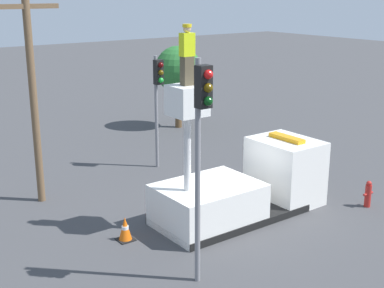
# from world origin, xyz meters

# --- Properties ---
(ground_plane) EXTENTS (120.00, 120.00, 0.00)m
(ground_plane) POSITION_xyz_m (0.00, 0.00, 0.00)
(ground_plane) COLOR #424244
(bucket_truck) EXTENTS (6.02, 2.43, 4.64)m
(bucket_truck) POSITION_xyz_m (0.58, 0.00, 0.94)
(bucket_truck) COLOR black
(bucket_truck) RESTS_ON ground
(worker) EXTENTS (0.40, 0.26, 1.75)m
(worker) POSITION_xyz_m (-1.74, 0.00, 5.51)
(worker) COLOR brown
(worker) RESTS_ON bucket_truck
(traffic_light_pole) EXTENTS (0.34, 0.57, 5.79)m
(traffic_light_pole) POSITION_xyz_m (-3.28, -2.69, 4.08)
(traffic_light_pole) COLOR gray
(traffic_light_pole) RESTS_ON ground
(traffic_light_across) EXTENTS (0.34, 0.57, 4.75)m
(traffic_light_across) POSITION_xyz_m (0.96, 5.79, 3.37)
(traffic_light_across) COLOR gray
(traffic_light_across) RESTS_ON ground
(fire_hydrant) EXTENTS (0.46, 0.22, 0.95)m
(fire_hydrant) POSITION_xyz_m (4.48, -2.13, 0.47)
(fire_hydrant) COLOR #B2231E
(fire_hydrant) RESTS_ON ground
(traffic_cone_rear) EXTENTS (0.50, 0.50, 0.75)m
(traffic_cone_rear) POSITION_xyz_m (-3.63, 0.61, 0.36)
(traffic_cone_rear) COLOR black
(traffic_cone_rear) RESTS_ON ground
(tree_left_bg) EXTENTS (2.50, 2.50, 4.46)m
(tree_left_bg) POSITION_xyz_m (5.63, 11.04, 3.18)
(tree_left_bg) COLOR brown
(tree_left_bg) RESTS_ON ground
(utility_pole) EXTENTS (2.20, 0.26, 7.39)m
(utility_pole) POSITION_xyz_m (-4.48, 5.18, 4.01)
(utility_pole) COLOR brown
(utility_pole) RESTS_ON ground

